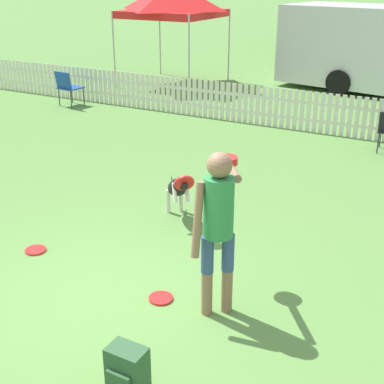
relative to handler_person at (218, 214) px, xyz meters
The scene contains 10 objects.
ground_plane 1.52m from the handler_person, 160.45° to the right, with size 240.00×240.00×0.00m, color #5B8C42.
handler_person is the anchor object (origin of this frame).
leaping_dog 2.11m from the handler_person, 131.00° to the left, with size 0.83×0.93×0.83m.
frisbee_near_handler 1.18m from the handler_person, 167.19° to the right, with size 0.25×0.25×0.02m.
frisbee_near_dog 2.63m from the handler_person, behind, with size 0.25×0.25×0.02m.
backpack_on_grass 1.60m from the handler_person, 93.96° to the right, with size 0.30×0.24×0.43m.
picket_fence 6.68m from the handler_person, 99.06° to the left, with size 24.42×0.04×0.84m.
folding_chair_center 9.19m from the handler_person, 140.04° to the left, with size 0.55×0.56×0.86m.
canopy_tent_main 11.48m from the handler_person, 123.06° to the left, with size 2.46×2.46×2.84m.
equipment_trailer 11.38m from the handler_person, 93.59° to the left, with size 6.22×3.18×2.24m.
Camera 1 is at (3.00, -3.64, 3.10)m, focal length 50.00 mm.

